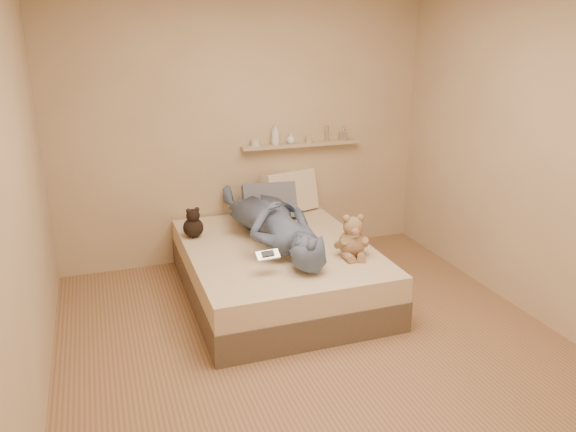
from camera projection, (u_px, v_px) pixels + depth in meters
name	position (u px, v px, depth m)	size (l,w,h in m)	color
room	(321.00, 173.00, 3.61)	(3.80, 3.80, 3.80)	#966D4E
bed	(277.00, 270.00, 4.79)	(1.50, 1.90, 0.45)	brown
game_console	(268.00, 255.00, 4.11)	(0.18, 0.09, 0.06)	silver
teddy_bear	(353.00, 239.00, 4.44)	(0.29, 0.29, 0.36)	#987253
dark_plush	(193.00, 225.00, 4.86)	(0.18, 0.18, 0.27)	black
pillow_cream	(290.00, 192.00, 5.52)	(0.55, 0.16, 0.40)	beige
pillow_grey	(270.00, 201.00, 5.33)	(0.50, 0.14, 0.34)	slate
person	(272.00, 221.00, 4.72)	(0.60, 1.63, 0.39)	#4B5B76
wall_shelf	(301.00, 145.00, 5.49)	(1.20, 0.12, 0.03)	tan
shelf_bottles	(294.00, 136.00, 5.44)	(1.00, 0.12, 0.21)	silver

